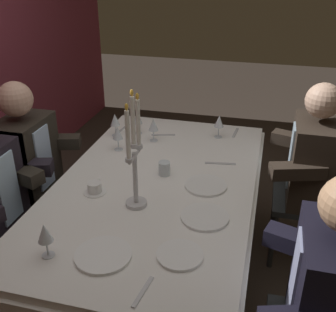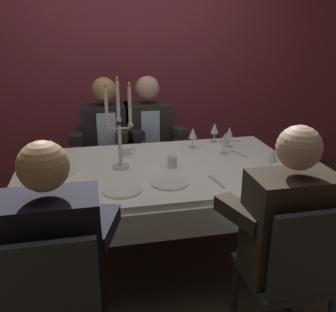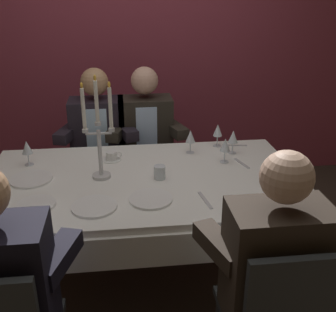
# 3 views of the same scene
# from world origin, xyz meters

# --- Properties ---
(ground_plane) EXTENTS (12.00, 12.00, 0.00)m
(ground_plane) POSITION_xyz_m (0.00, 0.00, 0.00)
(ground_plane) COLOR #372E26
(back_wall) EXTENTS (6.00, 0.12, 2.70)m
(back_wall) POSITION_xyz_m (0.00, 1.66, 1.35)
(back_wall) COLOR #8B3345
(back_wall) RESTS_ON ground_plane
(dining_table) EXTENTS (1.94, 1.14, 0.74)m
(dining_table) POSITION_xyz_m (0.00, 0.00, 0.62)
(dining_table) COLOR white
(dining_table) RESTS_ON ground_plane
(candelabra) EXTENTS (0.19, 0.11, 0.62)m
(candelabra) POSITION_xyz_m (-0.25, 0.03, 1.00)
(candelabra) COLOR silver
(candelabra) RESTS_ON dining_table
(dinner_plate_0) EXTENTS (0.24, 0.24, 0.01)m
(dinner_plate_0) POSITION_xyz_m (0.02, -0.28, 0.75)
(dinner_plate_0) COLOR white
(dinner_plate_0) RESTS_ON dining_table
(dinner_plate_1) EXTENTS (0.25, 0.25, 0.01)m
(dinner_plate_1) POSITION_xyz_m (-0.66, 0.04, 0.75)
(dinner_plate_1) COLOR white
(dinner_plate_1) RESTS_ON dining_table
(dinner_plate_2) EXTENTS (0.24, 0.24, 0.01)m
(dinner_plate_2) POSITION_xyz_m (-0.28, -0.33, 0.75)
(dinner_plate_2) COLOR white
(dinner_plate_2) RESTS_ON dining_table
(dinner_plate_3) EXTENTS (0.20, 0.20, 0.01)m
(dinner_plate_3) POSITION_xyz_m (-0.58, -0.27, 0.75)
(dinner_plate_3) COLOR white
(dinner_plate_3) RESTS_ON dining_table
(wine_glass_0) EXTENTS (0.07, 0.07, 0.16)m
(wine_glass_0) POSITION_xyz_m (0.54, 0.17, 0.86)
(wine_glass_0) COLOR silver
(wine_glass_0) RESTS_ON dining_table
(wine_glass_1) EXTENTS (0.07, 0.07, 0.16)m
(wine_glass_1) POSITION_xyz_m (0.34, 0.36, 0.85)
(wine_glass_1) COLOR silver
(wine_glass_1) RESTS_ON dining_table
(wine_glass_2) EXTENTS (0.07, 0.07, 0.16)m
(wine_glass_2) POSITION_xyz_m (-0.72, 0.28, 0.85)
(wine_glass_2) COLOR silver
(wine_glass_2) RESTS_ON dining_table
(wine_glass_3) EXTENTS (0.07, 0.07, 0.16)m
(wine_glass_3) POSITION_xyz_m (0.63, 0.31, 0.86)
(wine_glass_3) COLOR silver
(wine_glass_3) RESTS_ON dining_table
(wine_glass_4) EXTENTS (0.07, 0.07, 0.16)m
(wine_glass_4) POSITION_xyz_m (0.56, 0.46, 0.85)
(wine_glass_4) COLOR silver
(wine_glass_4) RESTS_ON dining_table
(wine_glass_5) EXTENTS (0.07, 0.07, 0.16)m
(wine_glass_5) POSITION_xyz_m (0.71, -0.25, 0.85)
(wine_glass_5) COLOR silver
(wine_glass_5) RESTS_ON dining_table
(water_tumbler_0) EXTENTS (0.07, 0.07, 0.08)m
(water_tumbler_0) POSITION_xyz_m (0.10, -0.02, 0.78)
(water_tumbler_0) COLOR silver
(water_tumbler_0) RESTS_ON dining_table
(coffee_cup_0) EXTENTS (0.13, 0.12, 0.06)m
(coffee_cup_0) POSITION_xyz_m (-0.19, 0.29, 0.77)
(coffee_cup_0) COLOR white
(coffee_cup_0) RESTS_ON dining_table
(fork_0) EXTENTS (0.17, 0.03, 0.01)m
(fork_0) POSITION_xyz_m (0.81, -0.36, 0.74)
(fork_0) COLOR #B7B7BC
(fork_0) RESTS_ON dining_table
(knife_1) EXTENTS (0.05, 0.19, 0.01)m
(knife_1) POSITION_xyz_m (0.31, -0.33, 0.74)
(knife_1) COLOR #B7B7BC
(knife_1) RESTS_ON dining_table
(fork_2) EXTENTS (0.17, 0.04, 0.01)m
(fork_2) POSITION_xyz_m (0.69, 0.45, 0.74)
(fork_2) COLOR #B7B7BC
(fork_2) RESTS_ON dining_table
(fork_3) EXTENTS (0.06, 0.17, 0.01)m
(fork_3) POSITION_xyz_m (0.64, 0.13, 0.74)
(fork_3) COLOR #B7B7BC
(fork_3) RESTS_ON dining_table
(fork_4) EXTENTS (0.17, 0.04, 0.01)m
(fork_4) POSITION_xyz_m (-0.82, -0.18, 0.74)
(fork_4) COLOR #B7B7BC
(fork_4) RESTS_ON dining_table
(seated_diner_0) EXTENTS (0.63, 0.48, 1.24)m
(seated_diner_0) POSITION_xyz_m (-0.63, -0.89, 0.74)
(seated_diner_0) COLOR #282B2D
(seated_diner_0) RESTS_ON ground_plane
(seated_diner_1) EXTENTS (0.63, 0.48, 1.24)m
(seated_diner_1) POSITION_xyz_m (-0.31, 0.89, 0.74)
(seated_diner_1) COLOR #282B2D
(seated_diner_1) RESTS_ON ground_plane
(seated_diner_2) EXTENTS (0.63, 0.48, 1.24)m
(seated_diner_2) POSITION_xyz_m (0.07, 0.89, 0.74)
(seated_diner_2) COLOR #282B2D
(seated_diner_2) RESTS_ON ground_plane
(seated_diner_3) EXTENTS (0.63, 0.48, 1.24)m
(seated_diner_3) POSITION_xyz_m (0.50, -0.89, 0.74)
(seated_diner_3) COLOR #282B2D
(seated_diner_3) RESTS_ON ground_plane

